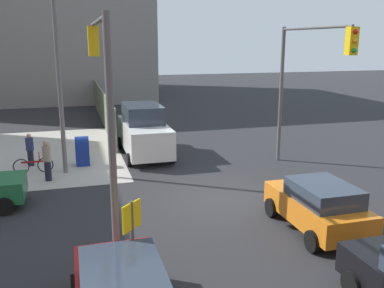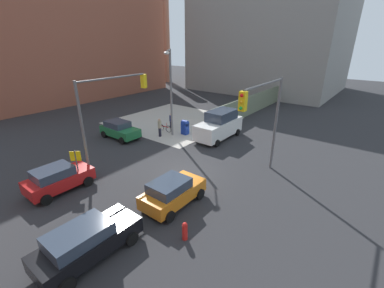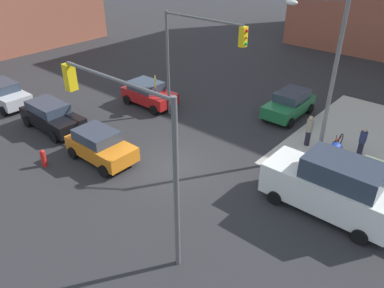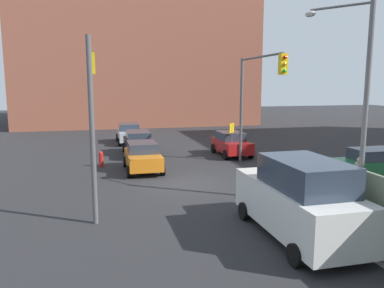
{
  "view_description": "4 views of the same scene",
  "coord_description": "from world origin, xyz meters",
  "px_view_note": "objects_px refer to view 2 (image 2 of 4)",
  "views": [
    {
      "loc": [
        -14.32,
        5.34,
        5.86
      ],
      "look_at": [
        2.76,
        0.5,
        1.57
      ],
      "focal_mm": 40.0,
      "sensor_mm": 36.0,
      "label": 1
    },
    {
      "loc": [
        -12.29,
        -10.32,
        8.72
      ],
      "look_at": [
        2.62,
        1.33,
        1.01
      ],
      "focal_mm": 24.0,
      "sensor_mm": 36.0,
      "label": 2
    },
    {
      "loc": [
        11.14,
        -11.47,
        10.52
      ],
      "look_at": [
        1.31,
        -0.01,
        1.82
      ],
      "focal_mm": 35.0,
      "sensor_mm": 36.0,
      "label": 3
    },
    {
      "loc": [
        17.64,
        -4.28,
        4.88
      ],
      "look_at": [
        0.12,
        0.13,
        2.0
      ],
      "focal_mm": 35.0,
      "sensor_mm": 36.0,
      "label": 4
    }
  ],
  "objects_px": {
    "traffic_signal_nw_corner": "(110,105)",
    "street_lamp_corner": "(171,88)",
    "traffic_signal_se_corner": "(265,112)",
    "pedestrian_waiting": "(160,127)",
    "bicycle_leaning_on_fence": "(165,128)",
    "mailbox_blue": "(185,127)",
    "smokestack": "(166,42)",
    "van_white_delivery": "(219,125)",
    "pedestrian_crossing": "(171,121)",
    "sedan_green": "(119,129)",
    "bicycle_at_crosswalk": "(45,180)",
    "coupe_orange": "(172,192)",
    "coupe_red": "(58,178)",
    "fire_hydrant": "(185,231)",
    "hatchback_black": "(87,241)"
  },
  "relations": [
    {
      "from": "coupe_orange",
      "to": "bicycle_leaning_on_fence",
      "type": "relative_size",
      "value": 2.21
    },
    {
      "from": "sedan_green",
      "to": "bicycle_at_crosswalk",
      "type": "relative_size",
      "value": 2.29
    },
    {
      "from": "mailbox_blue",
      "to": "coupe_red",
      "type": "relative_size",
      "value": 0.37
    },
    {
      "from": "sedan_green",
      "to": "van_white_delivery",
      "type": "distance_m",
      "value": 9.44
    },
    {
      "from": "sedan_green",
      "to": "bicycle_leaning_on_fence",
      "type": "xyz_separation_m",
      "value": [
        4.02,
        -2.04,
        -0.5
      ]
    },
    {
      "from": "hatchback_black",
      "to": "pedestrian_waiting",
      "type": "distance_m",
      "value": 14.95
    },
    {
      "from": "bicycle_at_crosswalk",
      "to": "street_lamp_corner",
      "type": "bearing_deg",
      "value": -2.06
    },
    {
      "from": "smokestack",
      "to": "fire_hydrant",
      "type": "bearing_deg",
      "value": -135.85
    },
    {
      "from": "smokestack",
      "to": "street_lamp_corner",
      "type": "bearing_deg",
      "value": -136.05
    },
    {
      "from": "traffic_signal_nw_corner",
      "to": "street_lamp_corner",
      "type": "xyz_separation_m",
      "value": [
        7.23,
        1.08,
        0.06
      ]
    },
    {
      "from": "smokestack",
      "to": "van_white_delivery",
      "type": "xyz_separation_m",
      "value": [
        -22.86,
        -28.2,
        -6.92
      ]
    },
    {
      "from": "van_white_delivery",
      "to": "bicycle_leaning_on_fence",
      "type": "xyz_separation_m",
      "value": [
        -1.77,
        5.4,
        -0.93
      ]
    },
    {
      "from": "traffic_signal_nw_corner",
      "to": "pedestrian_crossing",
      "type": "distance_m",
      "value": 10.31
    },
    {
      "from": "bicycle_leaning_on_fence",
      "to": "coupe_red",
      "type": "bearing_deg",
      "value": -167.97
    },
    {
      "from": "sedan_green",
      "to": "traffic_signal_nw_corner",
      "type": "bearing_deg",
      "value": -129.52
    },
    {
      "from": "pedestrian_crossing",
      "to": "street_lamp_corner",
      "type": "bearing_deg",
      "value": -14.37
    },
    {
      "from": "traffic_signal_se_corner",
      "to": "sedan_green",
      "type": "bearing_deg",
      "value": 93.33
    },
    {
      "from": "smokestack",
      "to": "coupe_red",
      "type": "distance_m",
      "value": 45.27
    },
    {
      "from": "mailbox_blue",
      "to": "coupe_orange",
      "type": "bearing_deg",
      "value": -143.99
    },
    {
      "from": "mailbox_blue",
      "to": "fire_hydrant",
      "type": "xyz_separation_m",
      "value": [
        -11.2,
        -9.2,
        -0.28
      ]
    },
    {
      "from": "street_lamp_corner",
      "to": "mailbox_blue",
      "type": "xyz_separation_m",
      "value": [
        1.3,
        -0.58,
        -3.94
      ]
    },
    {
      "from": "pedestrian_crossing",
      "to": "bicycle_leaning_on_fence",
      "type": "relative_size",
      "value": 0.9
    },
    {
      "from": "street_lamp_corner",
      "to": "coupe_orange",
      "type": "height_order",
      "value": "street_lamp_corner"
    },
    {
      "from": "mailbox_blue",
      "to": "bicycle_at_crosswalk",
      "type": "xyz_separation_m",
      "value": [
        -13.0,
        1.0,
        -0.42
      ]
    },
    {
      "from": "sedan_green",
      "to": "bicycle_at_crosswalk",
      "type": "height_order",
      "value": "sedan_green"
    },
    {
      "from": "traffic_signal_nw_corner",
      "to": "bicycle_leaning_on_fence",
      "type": "bearing_deg",
      "value": 18.79
    },
    {
      "from": "traffic_signal_nw_corner",
      "to": "mailbox_blue",
      "type": "bearing_deg",
      "value": 3.36
    },
    {
      "from": "coupe_orange",
      "to": "pedestrian_crossing",
      "type": "distance_m",
      "value": 13.73
    },
    {
      "from": "pedestrian_waiting",
      "to": "pedestrian_crossing",
      "type": "bearing_deg",
      "value": 156.58
    },
    {
      "from": "sedan_green",
      "to": "pedestrian_crossing",
      "type": "xyz_separation_m",
      "value": [
        5.22,
        -1.84,
        -0.03
      ]
    },
    {
      "from": "pedestrian_waiting",
      "to": "bicycle_leaning_on_fence",
      "type": "xyz_separation_m",
      "value": [
        1.4,
        0.7,
        -0.6
      ]
    },
    {
      "from": "traffic_signal_se_corner",
      "to": "pedestrian_waiting",
      "type": "distance_m",
      "value": 11.74
    },
    {
      "from": "pedestrian_crossing",
      "to": "van_white_delivery",
      "type": "bearing_deg",
      "value": 37.63
    },
    {
      "from": "smokestack",
      "to": "mailbox_blue",
      "type": "distance_m",
      "value": 35.47
    },
    {
      "from": "smokestack",
      "to": "mailbox_blue",
      "type": "xyz_separation_m",
      "value": [
        -24.03,
        -25.0,
        -7.44
      ]
    },
    {
      "from": "hatchback_black",
      "to": "pedestrian_crossing",
      "type": "bearing_deg",
      "value": 30.72
    },
    {
      "from": "street_lamp_corner",
      "to": "pedestrian_crossing",
      "type": "bearing_deg",
      "value": 43.83
    },
    {
      "from": "coupe_orange",
      "to": "pedestrian_crossing",
      "type": "xyz_separation_m",
      "value": [
        10.1,
        9.31,
        -0.03
      ]
    },
    {
      "from": "bicycle_at_crosswalk",
      "to": "smokestack",
      "type": "bearing_deg",
      "value": 32.94
    },
    {
      "from": "traffic_signal_se_corner",
      "to": "mailbox_blue",
      "type": "distance_m",
      "value": 10.95
    },
    {
      "from": "traffic_signal_se_corner",
      "to": "van_white_delivery",
      "type": "bearing_deg",
      "value": 51.63
    },
    {
      "from": "street_lamp_corner",
      "to": "fire_hydrant",
      "type": "relative_size",
      "value": 8.51
    },
    {
      "from": "pedestrian_waiting",
      "to": "van_white_delivery",
      "type": "bearing_deg",
      "value": 81.5
    },
    {
      "from": "mailbox_blue",
      "to": "smokestack",
      "type": "bearing_deg",
      "value": 46.13
    },
    {
      "from": "hatchback_black",
      "to": "coupe_red",
      "type": "xyz_separation_m",
      "value": [
        1.84,
        6.22,
        -0.0
      ]
    },
    {
      "from": "fire_hydrant",
      "to": "van_white_delivery",
      "type": "relative_size",
      "value": 0.17
    },
    {
      "from": "street_lamp_corner",
      "to": "mailbox_blue",
      "type": "relative_size",
      "value": 5.59
    },
    {
      "from": "pedestrian_waiting",
      "to": "coupe_red",
      "type": "bearing_deg",
      "value": -32.53
    },
    {
      "from": "street_lamp_corner",
      "to": "bicycle_leaning_on_fence",
      "type": "distance_m",
      "value": 4.7
    },
    {
      "from": "bicycle_leaning_on_fence",
      "to": "mailbox_blue",
      "type": "bearing_deg",
      "value": -74.72
    }
  ]
}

